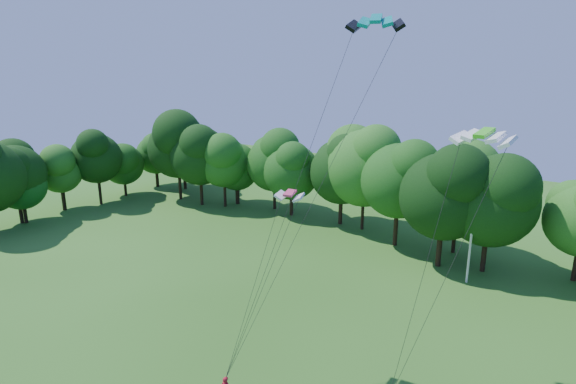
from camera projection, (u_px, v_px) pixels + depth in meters
The scene contains 7 objects.
utility_pole at pixel (471, 237), 38.11m from camera, with size 1.58×0.51×8.07m.
kite_teal at pixel (376, 19), 23.73m from camera, with size 3.19×2.32×0.65m.
kite_green at pixel (484, 133), 19.10m from camera, with size 2.67×1.53×0.41m.
kite_pink at pixel (290, 193), 25.20m from camera, with size 1.77×1.13×0.28m.
tree_back_west at pixel (224, 158), 60.30m from camera, with size 7.50×7.50×10.91m.
tree_back_center at pixel (445, 183), 40.59m from camera, with size 8.84×8.84×12.85m.
tree_flank_west at pixel (20, 177), 53.64m from camera, with size 6.36×6.36×9.26m.
Camera 1 is at (15.48, -6.77, 17.39)m, focal length 28.00 mm.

